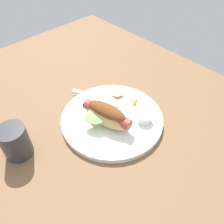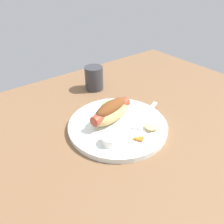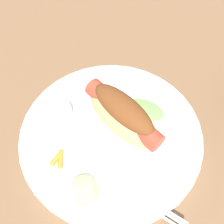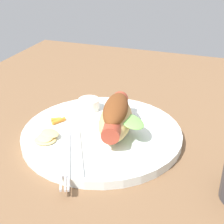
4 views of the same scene
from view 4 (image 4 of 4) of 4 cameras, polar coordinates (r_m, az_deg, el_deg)
The scene contains 8 objects.
ground_plane at distance 61.92cm, azimuth -2.65°, elevation -6.41°, with size 120.00×90.00×1.80cm, color brown.
plate at distance 63.21cm, azimuth -1.71°, elevation -3.79°, with size 29.74×29.74×1.60cm, color white.
hot_dog at distance 60.85cm, azimuth 0.71°, elevation -0.76°, with size 15.19×11.12×6.35cm.
sauce_ramekin at distance 70.12cm, azimuth -3.92°, elevation 1.31°, with size 4.38×4.38×2.33cm, color white.
fork at distance 56.08cm, azimuth -7.74°, elevation -7.34°, with size 15.60×8.28×0.40cm.
knife at distance 57.07cm, azimuth -5.90°, elevation -6.56°, with size 14.18×1.40×0.36cm, color silver.
chips_pile at distance 60.85cm, azimuth -11.03°, elevation -4.20°, with size 5.45×4.70×1.23cm.
carrot_garnish at distance 66.30cm, azimuth -9.20°, elevation -1.40°, with size 2.86×2.78×0.80cm.
Camera 4 is at (-47.43, -20.05, 33.49)cm, focal length 53.97 mm.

